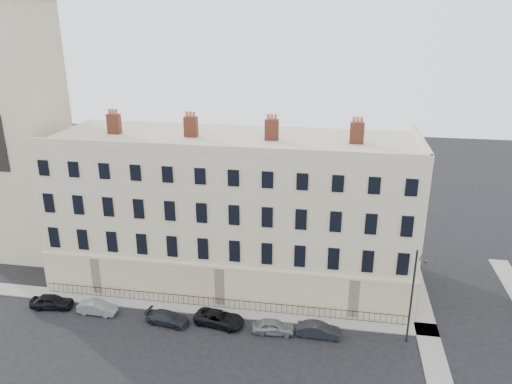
# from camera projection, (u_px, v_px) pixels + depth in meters

# --- Properties ---
(ground) EXTENTS (160.00, 160.00, 0.00)m
(ground) POSITION_uv_depth(u_px,v_px,m) (274.00, 350.00, 41.62)
(ground) COLOR black
(ground) RESTS_ON ground
(terrace) EXTENTS (36.22, 12.22, 17.00)m
(terrace) POSITION_uv_depth(u_px,v_px,m) (232.00, 210.00, 51.08)
(terrace) COLOR beige
(terrace) RESTS_ON ground
(church_tower) EXTENTS (8.00, 8.13, 44.00)m
(church_tower) POSITION_uv_depth(u_px,v_px,m) (13.00, 91.00, 52.88)
(church_tower) COLOR beige
(church_tower) RESTS_ON ground
(pavement_terrace) EXTENTS (48.00, 2.00, 0.12)m
(pavement_terrace) POSITION_uv_depth(u_px,v_px,m) (177.00, 306.00, 47.80)
(pavement_terrace) COLOR gray
(pavement_terrace) RESTS_ON ground
(pavement_east_return) EXTENTS (2.00, 24.00, 0.12)m
(pavement_east_return) POSITION_uv_depth(u_px,v_px,m) (422.00, 311.00, 46.99)
(pavement_east_return) COLOR gray
(pavement_east_return) RESTS_ON ground
(railings) EXTENTS (35.00, 0.04, 0.96)m
(railings) POSITION_uv_depth(u_px,v_px,m) (219.00, 303.00, 47.38)
(railings) COLOR black
(railings) RESTS_ON ground
(car_a) EXTENTS (4.14, 2.10, 1.35)m
(car_a) POSITION_uv_depth(u_px,v_px,m) (52.00, 302.00, 47.40)
(car_a) COLOR black
(car_a) RESTS_ON ground
(car_b) EXTENTS (3.73, 1.39, 1.22)m
(car_b) POSITION_uv_depth(u_px,v_px,m) (97.00, 308.00, 46.55)
(car_b) COLOR gray
(car_b) RESTS_ON ground
(car_c) EXTENTS (4.20, 2.16, 1.17)m
(car_c) POSITION_uv_depth(u_px,v_px,m) (168.00, 318.00, 45.03)
(car_c) COLOR #1F222A
(car_c) RESTS_ON ground
(car_d) EXTENTS (4.82, 2.82, 1.26)m
(car_d) POSITION_uv_depth(u_px,v_px,m) (219.00, 318.00, 44.88)
(car_d) COLOR black
(car_d) RESTS_ON ground
(car_e) EXTENTS (3.83, 1.76, 1.27)m
(car_e) POSITION_uv_depth(u_px,v_px,m) (274.00, 327.00, 43.72)
(car_e) COLOR slate
(car_e) RESTS_ON ground
(car_f) EXTENTS (3.83, 1.42, 1.25)m
(car_f) POSITION_uv_depth(u_px,v_px,m) (319.00, 330.00, 43.25)
(car_f) COLOR black
(car_f) RESTS_ON ground
(streetlamp) EXTENTS (0.77, 1.82, 8.72)m
(streetlamp) POSITION_uv_depth(u_px,v_px,m) (413.00, 293.00, 40.96)
(streetlamp) COLOR #27282B
(streetlamp) RESTS_ON ground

